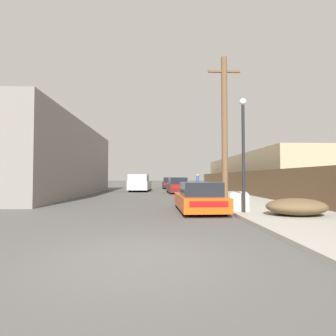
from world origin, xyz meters
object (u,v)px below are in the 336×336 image
at_px(car_parked_mid, 177,186).
at_px(utility_pole, 225,127).
at_px(parked_sports_car_red, 199,198).
at_px(discarded_fridge, 239,201).
at_px(pedestrian, 198,181).
at_px(car_parked_far, 170,183).
at_px(brush_pile, 296,207).
at_px(street_lamp, 243,145).
at_px(pickup_truck, 140,183).

distance_m(car_parked_mid, utility_pole, 10.67).
distance_m(parked_sports_car_red, car_parked_mid, 12.90).
xyz_separation_m(discarded_fridge, pedestrian, (1.38, 20.82, 0.55)).
xyz_separation_m(parked_sports_car_red, car_parked_mid, (0.00, 12.90, 0.10)).
relative_size(car_parked_far, brush_pile, 2.12).
bearing_deg(street_lamp, parked_sports_car_red, 141.56).
height_order(car_parked_far, pickup_truck, pickup_truck).
bearing_deg(street_lamp, discarded_fridge, 81.45).
distance_m(car_parked_mid, street_lamp, 14.34).
bearing_deg(pedestrian, parked_sports_car_red, -98.43).
distance_m(street_lamp, brush_pile, 2.91).
bearing_deg(pedestrian, brush_pile, -89.90).
relative_size(discarded_fridge, pedestrian, 1.09).
bearing_deg(pedestrian, utility_pole, -93.83).
bearing_deg(pedestrian, car_parked_far, 148.43).
height_order(parked_sports_car_red, pedestrian, pedestrian).
height_order(parked_sports_car_red, street_lamp, street_lamp).
height_order(parked_sports_car_red, utility_pole, utility_pole).
distance_m(utility_pole, brush_pile, 6.48).
height_order(car_parked_mid, pickup_truck, pickup_truck).
relative_size(car_parked_mid, pedestrian, 2.38).
xyz_separation_m(discarded_fridge, parked_sports_car_red, (-1.71, 0.03, 0.10)).
bearing_deg(car_parked_mid, brush_pile, -81.88).
xyz_separation_m(car_parked_far, pickup_truck, (-3.45, -6.66, 0.20)).
relative_size(car_parked_mid, pickup_truck, 0.76).
relative_size(discarded_fridge, utility_pole, 0.24).
bearing_deg(utility_pole, discarded_fridge, -93.45).
height_order(parked_sports_car_red, brush_pile, parked_sports_car_red).
bearing_deg(car_parked_far, brush_pile, -78.05).
bearing_deg(car_parked_mid, pedestrian, 65.02).
relative_size(discarded_fridge, pickup_truck, 0.35).
bearing_deg(brush_pile, pedestrian, 90.10).
bearing_deg(utility_pole, pickup_truck, 112.95).
bearing_deg(car_parked_far, pickup_truck, -113.09).
relative_size(brush_pile, pedestrian, 1.22).
distance_m(parked_sports_car_red, pickup_truck, 16.58).
bearing_deg(pickup_truck, pedestrian, -142.57).
bearing_deg(discarded_fridge, parked_sports_car_red, -165.56).
bearing_deg(discarded_fridge, car_parked_mid, 112.87).
bearing_deg(discarded_fridge, car_parked_far, 110.18).
relative_size(parked_sports_car_red, car_parked_mid, 0.99).
bearing_deg(utility_pole, pedestrian, 86.17).
bearing_deg(street_lamp, pickup_truck, 106.66).
bearing_deg(pickup_truck, discarded_fridge, 111.40).
distance_m(brush_pile, pedestrian, 22.88).
distance_m(discarded_fridge, pickup_truck, 17.07).
height_order(parked_sports_car_red, car_parked_mid, car_parked_mid).
relative_size(discarded_fridge, street_lamp, 0.43).
relative_size(parked_sports_car_red, street_lamp, 0.93).
bearing_deg(discarded_fridge, pedestrian, 101.57).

